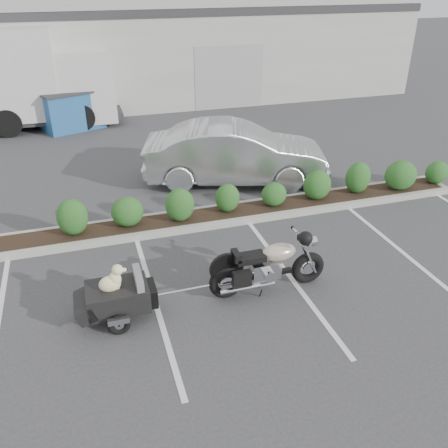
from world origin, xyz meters
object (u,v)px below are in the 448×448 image
object	(u,v)px
sedan	(236,154)
dumpster	(71,109)
delivery_truck	(9,81)
motorcycle	(269,266)
pet_trailer	(117,296)

from	to	relation	value
sedan	dumpster	xyz separation A→B (m)	(-4.26, 6.70, -0.10)
sedan	delivery_truck	bearing A→B (deg)	56.90
motorcycle	sedan	xyz separation A→B (m)	(1.08, 5.12, 0.30)
pet_trailer	dumpster	distance (m)	11.81
pet_trailer	sedan	xyz separation A→B (m)	(3.86, 5.10, 0.37)
sedan	pet_trailer	bearing A→B (deg)	159.91
pet_trailer	sedan	distance (m)	6.41
motorcycle	delivery_truck	distance (m)	13.75
dumpster	delivery_truck	xyz separation A→B (m)	(-2.03, 0.84, 0.98)
sedan	delivery_truck	world-z (taller)	delivery_truck
motorcycle	delivery_truck	bearing A→B (deg)	112.80
dumpster	sedan	bearing A→B (deg)	-78.16
motorcycle	delivery_truck	world-z (taller)	delivery_truck
dumpster	motorcycle	bearing A→B (deg)	-95.56
motorcycle	pet_trailer	xyz separation A→B (m)	(-2.78, 0.02, -0.07)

